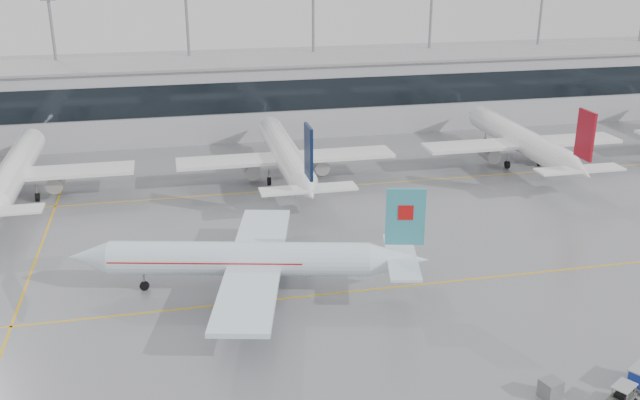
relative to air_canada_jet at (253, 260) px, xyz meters
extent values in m
plane|color=gray|center=(8.56, -2.12, -3.27)|extent=(320.00, 320.00, 0.00)
cube|color=#E4A80E|center=(8.56, -2.12, -3.26)|extent=(120.00, 0.25, 0.01)
cube|color=#E4A80E|center=(8.56, 27.88, -3.26)|extent=(120.00, 0.25, 0.01)
cube|color=#E4A80E|center=(-21.44, 12.88, -3.26)|extent=(0.25, 60.00, 0.01)
cube|color=#A3A3A7|center=(8.56, 59.88, 2.73)|extent=(180.00, 15.00, 12.00)
cube|color=black|center=(8.56, 52.33, 4.23)|extent=(180.00, 0.20, 5.00)
cube|color=gray|center=(8.56, 59.88, 8.93)|extent=(182.00, 16.00, 0.40)
cylinder|color=gray|center=(-24.44, 65.88, 7.73)|extent=(0.50, 0.50, 22.00)
cylinder|color=gray|center=(-2.44, 65.88, 7.73)|extent=(0.50, 0.50, 22.00)
cylinder|color=gray|center=(19.56, 65.88, 7.73)|extent=(0.50, 0.50, 22.00)
cylinder|color=gray|center=(41.56, 65.88, 7.73)|extent=(0.50, 0.50, 22.00)
cylinder|color=gray|center=(63.56, 65.88, 7.73)|extent=(0.50, 0.50, 22.00)
cylinder|color=gray|center=(85.56, 65.88, 7.73)|extent=(0.50, 0.50, 22.00)
cylinder|color=white|center=(-1.28, 0.30, 0.11)|extent=(24.40, 8.71, 3.19)
cone|color=white|center=(-15.05, 3.56, 0.11)|extent=(4.63, 4.03, 3.19)
cone|color=white|center=(13.28, -3.14, 0.11)|extent=(6.18, 4.39, 3.19)
cube|color=white|center=(0.18, -0.04, -0.29)|extent=(10.93, 26.79, 0.45)
cube|color=white|center=(13.48, -3.19, 0.41)|extent=(5.06, 10.51, 0.25)
cube|color=teal|center=(13.67, -3.24, 4.43)|extent=(3.58, 1.17, 5.44)
cylinder|color=#969696|center=(-1.41, -4.60, -1.79)|extent=(3.99, 2.87, 2.10)
cylinder|color=#969696|center=(0.80, 4.74, -1.79)|extent=(3.99, 2.87, 2.10)
cylinder|color=gray|center=(-10.19, 2.41, -2.15)|extent=(0.20, 0.20, 1.33)
cylinder|color=black|center=(-10.19, 2.41, -2.82)|extent=(0.94, 0.50, 0.90)
cylinder|color=gray|center=(0.56, -2.80, -2.05)|extent=(0.24, 0.24, 1.33)
cylinder|color=black|center=(0.56, -2.80, -2.72)|extent=(1.17, 0.69, 1.10)
cylinder|color=gray|center=(1.76, 2.26, -2.05)|extent=(0.24, 0.24, 1.33)
cylinder|color=black|center=(1.76, 2.26, -2.72)|extent=(1.17, 0.69, 1.10)
cube|color=#B70F0F|center=(13.67, -3.24, 4.91)|extent=(1.47, 0.76, 1.40)
cube|color=#B70F0F|center=(-4.20, 0.99, 0.31)|extent=(18.26, 7.28, 0.12)
cylinder|color=white|center=(-26.44, 32.88, 0.53)|extent=(3.59, 27.36, 3.59)
cone|color=white|center=(-26.44, 48.56, 0.53)|extent=(3.59, 4.00, 3.59)
cube|color=white|center=(-26.44, 31.38, 0.13)|extent=(29.64, 5.00, 0.45)
cylinder|color=#969696|center=(-21.64, 31.88, -1.37)|extent=(2.10, 3.60, 2.10)
cylinder|color=gray|center=(-26.44, 43.56, -2.04)|extent=(0.20, 0.20, 1.56)
cylinder|color=black|center=(-26.44, 43.56, -2.82)|extent=(0.30, 0.90, 0.90)
cylinder|color=gray|center=(-23.84, 30.38, -1.94)|extent=(0.24, 0.24, 1.56)
cylinder|color=black|center=(-23.84, 30.38, -2.72)|extent=(0.45, 1.10, 1.10)
cylinder|color=white|center=(8.56, 32.88, 0.53)|extent=(3.59, 27.36, 3.59)
cone|color=white|center=(8.56, 48.56, 0.53)|extent=(3.59, 4.00, 3.59)
cone|color=white|center=(8.56, 16.40, 0.53)|extent=(3.59, 5.60, 3.59)
cube|color=white|center=(8.56, 31.38, 0.13)|extent=(29.64, 5.00, 0.45)
cube|color=white|center=(8.56, 16.20, 0.83)|extent=(11.40, 2.80, 0.25)
cube|color=#091533|center=(8.56, 16.00, 5.39)|extent=(0.35, 3.60, 6.12)
cylinder|color=#969696|center=(3.76, 31.88, -1.37)|extent=(2.10, 3.60, 2.10)
cylinder|color=#969696|center=(13.36, 31.88, -1.37)|extent=(2.10, 3.60, 2.10)
cylinder|color=gray|center=(8.56, 43.56, -2.04)|extent=(0.20, 0.20, 1.56)
cylinder|color=black|center=(8.56, 43.56, -2.82)|extent=(0.30, 0.90, 0.90)
cylinder|color=gray|center=(5.96, 30.38, -1.94)|extent=(0.24, 0.24, 1.56)
cylinder|color=black|center=(5.96, 30.38, -2.72)|extent=(0.45, 1.10, 1.10)
cylinder|color=gray|center=(11.16, 30.38, -1.94)|extent=(0.24, 0.24, 1.56)
cylinder|color=black|center=(11.16, 30.38, -2.72)|extent=(0.45, 1.10, 1.10)
cylinder|color=white|center=(43.56, 32.88, 0.53)|extent=(3.59, 27.36, 3.59)
cone|color=white|center=(43.56, 48.56, 0.53)|extent=(3.59, 4.00, 3.59)
cone|color=white|center=(43.56, 16.40, 0.53)|extent=(3.59, 5.60, 3.59)
cube|color=white|center=(43.56, 31.38, 0.13)|extent=(29.64, 5.00, 0.45)
cube|color=white|center=(43.56, 16.20, 0.83)|extent=(11.40, 2.80, 0.25)
cube|color=maroon|center=(43.56, 16.00, 5.39)|extent=(0.35, 3.60, 6.12)
cylinder|color=#969696|center=(38.76, 31.88, -1.37)|extent=(2.10, 3.60, 2.10)
cylinder|color=#969696|center=(48.36, 31.88, -1.37)|extent=(2.10, 3.60, 2.10)
cylinder|color=gray|center=(43.56, 43.56, -2.04)|extent=(0.20, 0.20, 1.56)
cylinder|color=black|center=(43.56, 43.56, -2.82)|extent=(0.30, 0.90, 0.90)
cylinder|color=gray|center=(40.96, 30.38, -1.94)|extent=(0.24, 0.24, 1.56)
cylinder|color=black|center=(40.96, 30.38, -2.72)|extent=(0.45, 1.10, 1.10)
cylinder|color=gray|center=(46.16, 30.38, -1.94)|extent=(0.24, 0.24, 1.56)
cylinder|color=black|center=(46.16, 30.38, -2.72)|extent=(0.45, 1.10, 1.10)
cube|color=#3B3F37|center=(23.37, -23.31, -2.74)|extent=(2.62, 2.26, 0.67)
cube|color=gray|center=(23.53, -23.21, -1.61)|extent=(2.21, 2.01, 0.06)
cube|color=black|center=(23.12, -23.46, -2.31)|extent=(0.81, 0.91, 0.38)
cylinder|color=gray|center=(24.85, -22.42, -2.79)|extent=(1.03, 0.66, 0.08)
cylinder|color=gray|center=(23.23, -24.01, -2.07)|extent=(0.08, 0.08, 0.86)
cylinder|color=gray|center=(22.68, -23.11, -2.07)|extent=(0.08, 0.08, 0.86)
cylinder|color=gray|center=(24.38, -23.32, -2.07)|extent=(0.08, 0.08, 0.86)
cylinder|color=gray|center=(23.83, -22.41, -2.07)|extent=(0.08, 0.08, 0.86)
cylinder|color=black|center=(23.78, -22.33, -2.98)|extent=(0.59, 0.46, 0.58)
cylinder|color=black|center=(25.14, -21.43, -3.04)|extent=(0.48, 0.38, 0.46)
cylinder|color=black|center=(27.04, -20.28, -3.04)|extent=(0.48, 0.38, 0.46)
cube|color=slate|center=(18.99, -21.20, -2.57)|extent=(1.72, 1.66, 1.40)
camera|label=1|loc=(-6.81, -60.53, 28.32)|focal=40.00mm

